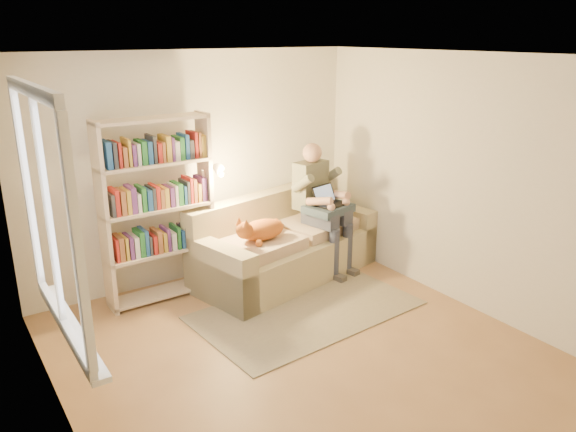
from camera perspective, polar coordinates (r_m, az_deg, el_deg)
floor at (r=5.17m, az=2.23°, el=-14.27°), size 4.50×4.50×0.00m
ceiling at (r=4.37m, az=2.67°, el=15.92°), size 4.00×4.50×0.02m
wall_left at (r=3.86m, az=-22.52°, el=-5.69°), size 0.02×4.50×2.60m
wall_right at (r=5.96m, az=18.23°, el=2.95°), size 0.02×4.50×2.60m
wall_back at (r=6.49m, az=-9.35°, el=4.83°), size 4.00×0.02×2.60m
wall_front at (r=3.23m, az=27.08°, el=-11.11°), size 4.00×0.02×2.60m
window at (r=4.02m, az=-22.50°, el=-3.57°), size 0.12×1.52×1.69m
sofa at (r=6.64m, az=-0.48°, el=-3.25°), size 2.39×1.44×0.95m
person at (r=6.68m, az=3.23°, el=1.65°), size 0.53×0.72×1.54m
cat at (r=6.06m, az=-3.15°, el=-1.55°), size 0.76×0.39×0.29m
blanket at (r=6.62m, az=4.21°, el=0.78°), size 0.59×0.51×0.09m
laptop at (r=6.60m, az=4.16°, el=1.67°), size 0.39×0.36×0.28m
bookshelf at (r=6.00m, az=-13.13°, el=1.47°), size 1.31×0.36×1.98m
rug at (r=5.95m, az=1.88°, el=-9.51°), size 2.37×1.51×0.01m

